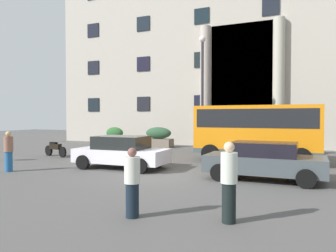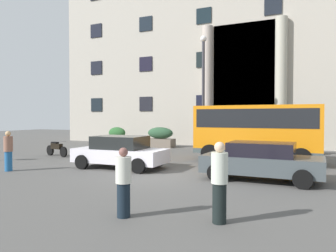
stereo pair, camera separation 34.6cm
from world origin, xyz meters
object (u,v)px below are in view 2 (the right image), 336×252
at_px(hedge_planter_west, 160,138).
at_px(scooter_by_planter, 56,148).
at_px(pedestrian_man_crossing, 8,151).
at_px(white_taxi_kerbside, 261,161).
at_px(hedge_planter_entrance_left, 305,142).
at_px(orange_minibus, 258,129).
at_px(parked_coupe_end, 120,152).
at_px(lamppost_plaza_centre, 203,85).
at_px(pedestrian_woman_dark_dress, 124,182).
at_px(hedge_planter_far_east, 117,136).
at_px(motorcycle_near_kerb, 109,151).
at_px(pedestrian_woman_with_bag, 219,182).

height_order(hedge_planter_west, scooter_by_planter, hedge_planter_west).
bearing_deg(pedestrian_man_crossing, white_taxi_kerbside, -56.07).
bearing_deg(hedge_planter_entrance_left, hedge_planter_west, 178.19).
height_order(orange_minibus, parked_coupe_end, orange_minibus).
bearing_deg(lamppost_plaza_centre, white_taxi_kerbside, -57.67).
height_order(scooter_by_planter, pedestrian_man_crossing, pedestrian_man_crossing).
bearing_deg(hedge_planter_entrance_left, pedestrian_man_crossing, -132.74).
relative_size(hedge_planter_entrance_left, white_taxi_kerbside, 0.41).
bearing_deg(pedestrian_woman_dark_dress, hedge_planter_west, -112.22).
distance_m(pedestrian_man_crossing, lamppost_plaza_centre, 11.77).
bearing_deg(hedge_planter_entrance_left, hedge_planter_far_east, 177.59).
relative_size(hedge_planter_entrance_left, motorcycle_near_kerb, 0.85).
distance_m(orange_minibus, hedge_planter_far_east, 13.20).
bearing_deg(scooter_by_planter, hedge_planter_entrance_left, 42.77).
relative_size(parked_coupe_end, motorcycle_near_kerb, 2.07).
bearing_deg(pedestrian_woman_dark_dress, parked_coupe_end, -101.72).
distance_m(hedge_planter_far_east, pedestrian_man_crossing, 12.87).
bearing_deg(hedge_planter_far_east, parked_coupe_end, -55.26).
height_order(hedge_planter_entrance_left, white_taxi_kerbside, hedge_planter_entrance_left).
distance_m(hedge_planter_entrance_left, parked_coupe_end, 11.74).
distance_m(scooter_by_planter, pedestrian_woman_dark_dress, 12.54).
distance_m(parked_coupe_end, pedestrian_woman_dark_dress, 7.08).
relative_size(hedge_planter_west, pedestrian_woman_dark_dress, 1.34).
height_order(parked_coupe_end, pedestrian_woman_dark_dress, pedestrian_woman_dark_dress).
height_order(scooter_by_planter, motorcycle_near_kerb, same).
height_order(hedge_planter_west, motorcycle_near_kerb, hedge_planter_west).
relative_size(hedge_planter_far_east, pedestrian_woman_dark_dress, 1.01).
height_order(pedestrian_woman_dark_dress, pedestrian_man_crossing, pedestrian_man_crossing).
xyz_separation_m(orange_minibus, parked_coupe_end, (-5.19, -4.52, -0.96)).
bearing_deg(hedge_planter_entrance_left, scooter_by_planter, -150.90).
bearing_deg(pedestrian_man_crossing, hedge_planter_far_east, 33.58).
bearing_deg(hedge_planter_entrance_left, orange_minibus, -112.89).
distance_m(scooter_by_planter, pedestrian_man_crossing, 5.11).
xyz_separation_m(orange_minibus, hedge_planter_west, (-7.98, 5.07, -0.96)).
relative_size(hedge_planter_far_east, pedestrian_man_crossing, 0.95).
relative_size(hedge_planter_entrance_left, pedestrian_man_crossing, 1.02).
height_order(orange_minibus, pedestrian_woman_dark_dress, orange_minibus).
bearing_deg(orange_minibus, white_taxi_kerbside, -78.14).
height_order(orange_minibus, hedge_planter_far_east, orange_minibus).
distance_m(orange_minibus, scooter_by_planter, 11.28).
bearing_deg(parked_coupe_end, hedge_planter_west, 104.24).
bearing_deg(pedestrian_woman_with_bag, white_taxi_kerbside, -50.51).
bearing_deg(hedge_planter_west, motorcycle_near_kerb, -84.50).
bearing_deg(hedge_planter_entrance_left, pedestrian_woman_dark_dress, -102.05).
relative_size(orange_minibus, lamppost_plaza_centre, 0.82).
bearing_deg(pedestrian_woman_with_bag, hedge_planter_far_east, -9.49).
relative_size(orange_minibus, scooter_by_planter, 3.13).
xyz_separation_m(hedge_planter_entrance_left, pedestrian_woman_with_bag, (-1.14, -14.61, 0.14)).
bearing_deg(lamppost_plaza_centre, motorcycle_near_kerb, -122.60).
bearing_deg(pedestrian_woman_dark_dress, white_taxi_kerbside, -156.61).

